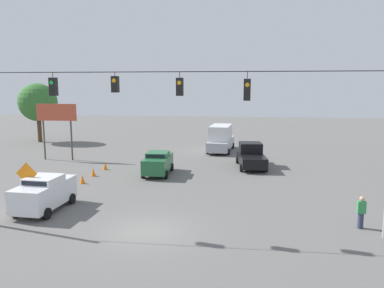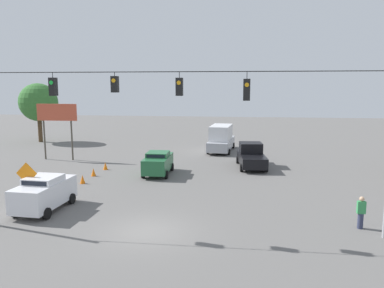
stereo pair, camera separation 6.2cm
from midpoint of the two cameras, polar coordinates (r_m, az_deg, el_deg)
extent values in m
plane|color=#605E5B|center=(19.24, -6.86, -13.06)|extent=(140.00, 140.00, 0.00)
cylinder|color=black|center=(18.47, -6.84, 10.86)|extent=(22.87, 0.04, 0.04)
cube|color=black|center=(17.92, 8.43, 8.18)|extent=(0.32, 0.36, 1.01)
cylinder|color=black|center=(17.93, 8.48, 10.34)|extent=(0.03, 0.03, 0.34)
cylinder|color=orange|center=(17.73, 8.46, 8.91)|extent=(0.20, 0.02, 0.20)
cube|color=black|center=(18.14, -1.83, 8.71)|extent=(0.32, 0.36, 0.86)
cylinder|color=black|center=(18.15, -1.84, 10.51)|extent=(0.03, 0.03, 0.28)
cylinder|color=orange|center=(17.95, -1.93, 9.32)|extent=(0.20, 0.02, 0.20)
cube|color=black|center=(18.91, -11.58, 8.91)|extent=(0.32, 0.36, 0.79)
cylinder|color=black|center=(18.91, -11.63, 10.40)|extent=(0.03, 0.03, 0.19)
cylinder|color=orange|center=(18.73, -11.78, 9.45)|extent=(0.20, 0.02, 0.20)
cube|color=black|center=(20.16, -20.31, 8.19)|extent=(0.32, 0.36, 0.90)
cylinder|color=black|center=(20.16, -20.40, 9.83)|extent=(0.03, 0.03, 0.26)
cylinder|color=green|center=(19.99, -20.59, 8.75)|extent=(0.20, 0.02, 0.20)
cube|color=#236038|center=(30.60, -5.14, -2.96)|extent=(1.92, 4.29, 1.17)
cube|color=#236038|center=(30.46, -5.16, -1.55)|extent=(1.73, 1.90, 0.36)
cube|color=black|center=(29.55, -5.52, -1.88)|extent=(1.48, 0.04, 0.25)
cylinder|color=black|center=(29.61, -7.40, -4.56)|extent=(0.23, 0.64, 0.64)
cylinder|color=black|center=(29.24, -3.87, -4.68)|extent=(0.23, 0.64, 0.64)
cylinder|color=black|center=(32.24, -6.25, -3.43)|extent=(0.23, 0.64, 0.64)
cylinder|color=black|center=(31.89, -3.01, -3.53)|extent=(0.23, 0.64, 0.64)
cube|color=silver|center=(23.43, -21.51, -7.05)|extent=(2.12, 4.33, 1.33)
cube|color=silver|center=(23.22, -21.62, -5.04)|extent=(1.84, 1.95, 0.36)
cube|color=black|center=(22.45, -22.89, -5.58)|extent=(1.52, 0.10, 0.25)
cylinder|color=black|center=(23.04, -25.26, -9.28)|extent=(0.25, 0.65, 0.64)
cylinder|color=black|center=(22.02, -21.17, -9.86)|extent=(0.25, 0.65, 0.64)
cylinder|color=black|center=(25.22, -21.62, -7.52)|extent=(0.25, 0.65, 0.64)
cylinder|color=black|center=(24.29, -17.78, -7.93)|extent=(0.25, 0.65, 0.64)
cube|color=black|center=(33.48, 9.10, -2.25)|extent=(2.61, 5.44, 0.90)
cube|color=black|center=(33.94, 8.99, -0.55)|extent=(2.11, 2.07, 0.90)
cube|color=black|center=(34.87, 8.79, -0.29)|extent=(1.67, 0.19, 0.63)
cylinder|color=black|center=(35.38, 10.40, -2.42)|extent=(0.28, 0.66, 0.64)
cylinder|color=black|center=(35.11, 7.01, -2.43)|extent=(0.28, 0.66, 0.64)
cylinder|color=black|center=(32.08, 11.34, -3.62)|extent=(0.28, 0.66, 0.64)
cylinder|color=black|center=(31.79, 7.60, -3.64)|extent=(0.28, 0.66, 0.64)
cube|color=#A8AAB2|center=(41.45, 4.53, 0.05)|extent=(2.85, 6.80, 1.00)
cube|color=silver|center=(40.95, 4.49, 1.76)|extent=(2.44, 4.41, 1.57)
cube|color=black|center=(43.04, 4.89, 2.10)|extent=(1.77, 0.19, 1.10)
cylinder|color=black|center=(43.50, 6.37, -0.23)|extent=(0.28, 0.66, 0.64)
cylinder|color=black|center=(43.79, 3.48, -0.13)|extent=(0.28, 0.66, 0.64)
cylinder|color=black|center=(39.28, 5.68, -1.20)|extent=(0.28, 0.66, 0.64)
cylinder|color=black|center=(39.61, 2.49, -1.08)|extent=(0.28, 0.66, 0.64)
cone|color=orange|center=(24.55, -21.15, -7.93)|extent=(0.38, 0.38, 0.64)
cone|color=orange|center=(26.70, -18.30, -6.44)|extent=(0.38, 0.38, 0.64)
cone|color=orange|center=(28.92, -16.29, -5.18)|extent=(0.38, 0.38, 0.64)
cone|color=orange|center=(31.01, -14.73, -4.17)|extent=(0.38, 0.38, 0.64)
cone|color=orange|center=(33.11, -13.01, -3.28)|extent=(0.38, 0.38, 0.64)
cylinder|color=#4C473D|center=(38.01, -17.78, 0.51)|extent=(0.16, 0.16, 3.83)
cylinder|color=#4C473D|center=(39.28, -21.49, 0.58)|extent=(0.16, 0.16, 3.83)
cube|color=#BF4C33|center=(38.35, -19.88, 4.57)|extent=(4.01, 0.12, 1.62)
cylinder|color=slate|center=(23.74, -23.63, -7.19)|extent=(0.06, 0.06, 1.80)
cube|color=orange|center=(23.43, -23.83, -4.12)|extent=(1.27, 0.04, 1.27)
cylinder|color=#2D334C|center=(21.13, 24.35, -10.62)|extent=(0.28, 0.28, 0.79)
cube|color=#338C4C|center=(20.91, 24.47, -8.78)|extent=(0.40, 0.24, 0.63)
sphere|color=tan|center=(20.79, 24.55, -7.63)|extent=(0.25, 0.25, 0.25)
cylinder|color=#4C3823|center=(51.79, -22.12, 2.37)|extent=(0.53, 0.53, 3.77)
sphere|color=#336B2D|center=(51.56, -22.33, 5.91)|extent=(4.80, 4.80, 4.80)
camera|label=1|loc=(0.03, -89.93, 0.01)|focal=35.00mm
camera|label=2|loc=(0.03, 90.07, -0.01)|focal=35.00mm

